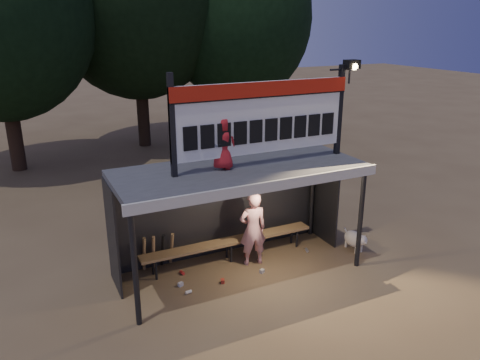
# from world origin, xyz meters

# --- Properties ---
(ground) EXTENTS (80.00, 80.00, 0.00)m
(ground) POSITION_xyz_m (0.00, 0.00, 0.00)
(ground) COLOR brown
(ground) RESTS_ON ground
(player) EXTENTS (0.65, 0.47, 1.65)m
(player) POSITION_xyz_m (0.40, 0.18, 0.82)
(player) COLOR white
(player) RESTS_ON ground
(child_a) EXTENTS (0.57, 0.56, 0.93)m
(child_a) POSITION_xyz_m (-0.41, 0.10, 2.78)
(child_a) COLOR slate
(child_a) RESTS_ON dugout_shelter
(child_b) EXTENTS (0.59, 0.51, 1.02)m
(child_b) POSITION_xyz_m (-0.34, 0.04, 2.83)
(child_b) COLOR #B01B20
(child_b) RESTS_ON dugout_shelter
(dugout_shelter) EXTENTS (5.10, 2.08, 2.32)m
(dugout_shelter) POSITION_xyz_m (0.00, 0.24, 1.85)
(dugout_shelter) COLOR #3A3A3C
(dugout_shelter) RESTS_ON ground
(scoreboard_assembly) EXTENTS (4.10, 0.27, 1.99)m
(scoreboard_assembly) POSITION_xyz_m (0.56, -0.01, 3.32)
(scoreboard_assembly) COLOR black
(scoreboard_assembly) RESTS_ON dugout_shelter
(bench) EXTENTS (4.00, 0.35, 0.48)m
(bench) POSITION_xyz_m (0.00, 0.55, 0.43)
(bench) COLOR olive
(bench) RESTS_ON ground
(tree_right) EXTENTS (6.08, 6.08, 8.72)m
(tree_right) POSITION_xyz_m (5.00, 10.50, 5.19)
(tree_right) COLOR black
(tree_right) RESTS_ON ground
(dog) EXTENTS (0.36, 0.81, 0.49)m
(dog) POSITION_xyz_m (2.82, -0.30, 0.28)
(dog) COLOR beige
(dog) RESTS_ON ground
(bats) EXTENTS (0.67, 0.35, 0.84)m
(bats) POSITION_xyz_m (-1.53, 0.82, 0.43)
(bats) COLOR olive
(bats) RESTS_ON ground
(litter) EXTENTS (3.23, 0.94, 0.08)m
(litter) POSITION_xyz_m (-0.25, 0.00, 0.04)
(litter) COLOR #A52B1C
(litter) RESTS_ON ground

